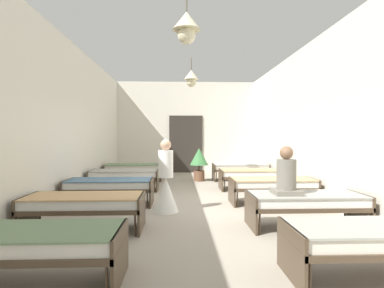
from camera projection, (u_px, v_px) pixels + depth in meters
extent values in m
cube|color=#9E9384|center=(192.00, 206.00, 7.16)|extent=(6.37, 13.17, 0.10)
cube|color=silver|center=(186.00, 127.00, 13.49)|extent=(6.17, 0.20, 3.82)
cube|color=silver|center=(57.00, 119.00, 6.99)|extent=(0.20, 12.57, 3.82)
cube|color=silver|center=(322.00, 120.00, 7.23)|extent=(0.20, 12.57, 3.82)
cube|color=#2D2823|center=(186.00, 144.00, 13.39)|extent=(1.40, 0.06, 2.40)
cone|color=beige|center=(187.00, 21.00, 4.87)|extent=(0.44, 0.44, 0.28)
sphere|color=beige|center=(187.00, 35.00, 4.87)|extent=(0.28, 0.28, 0.28)
cylinder|color=brown|center=(191.00, 64.00, 9.27)|extent=(0.02, 0.02, 0.34)
cone|color=beige|center=(191.00, 75.00, 9.27)|extent=(0.44, 0.44, 0.28)
sphere|color=beige|center=(191.00, 82.00, 9.28)|extent=(0.28, 0.28, 0.28)
cylinder|color=#473828|center=(107.00, 283.00, 2.96)|extent=(0.03, 0.03, 0.34)
cylinder|color=#473828|center=(121.00, 254.00, 3.68)|extent=(0.03, 0.03, 0.34)
cube|color=#473828|center=(30.00, 249.00, 3.28)|extent=(1.90, 0.84, 0.07)
cube|color=#473828|center=(120.00, 256.00, 3.32)|extent=(0.04, 0.84, 0.57)
cube|color=silver|center=(29.00, 238.00, 3.27)|extent=(1.82, 0.78, 0.14)
cube|color=slate|center=(29.00, 231.00, 3.27)|extent=(1.86, 0.82, 0.02)
cylinder|color=#473828|center=(310.00, 279.00, 3.04)|extent=(0.03, 0.03, 0.34)
cylinder|color=#473828|center=(285.00, 251.00, 3.76)|extent=(0.03, 0.03, 0.34)
cube|color=#473828|center=(376.00, 244.00, 3.43)|extent=(1.90, 0.84, 0.07)
cube|color=#473828|center=(291.00, 253.00, 3.39)|extent=(0.04, 0.84, 0.57)
cube|color=silver|center=(376.00, 234.00, 3.42)|extent=(1.82, 0.78, 0.14)
cube|color=#9E9E93|center=(376.00, 226.00, 3.42)|extent=(1.86, 0.82, 0.02)
cylinder|color=#473828|center=(19.00, 227.00, 4.78)|extent=(0.03, 0.03, 0.34)
cylinder|color=#473828|center=(40.00, 215.00, 5.50)|extent=(0.03, 0.03, 0.34)
cylinder|color=#473828|center=(135.00, 225.00, 4.86)|extent=(0.03, 0.03, 0.34)
cylinder|color=#473828|center=(141.00, 214.00, 5.57)|extent=(0.03, 0.03, 0.34)
cube|color=#473828|center=(84.00, 207.00, 5.17)|extent=(1.90, 0.84, 0.07)
cube|color=#473828|center=(26.00, 213.00, 5.14)|extent=(0.04, 0.84, 0.57)
cube|color=#473828|center=(142.00, 212.00, 5.21)|extent=(0.04, 0.84, 0.57)
cube|color=white|center=(84.00, 201.00, 5.17)|extent=(1.82, 0.78, 0.14)
cube|color=tan|center=(84.00, 196.00, 5.17)|extent=(1.86, 0.82, 0.02)
cylinder|color=#473828|center=(260.00, 224.00, 4.93)|extent=(0.03, 0.03, 0.34)
cylinder|color=#473828|center=(249.00, 213.00, 5.65)|extent=(0.03, 0.03, 0.34)
cylinder|color=#473828|center=(369.00, 223.00, 5.01)|extent=(0.03, 0.03, 0.34)
cylinder|color=#473828|center=(345.00, 212.00, 5.73)|extent=(0.03, 0.03, 0.34)
cube|color=#473828|center=(306.00, 205.00, 5.32)|extent=(1.90, 0.84, 0.07)
cube|color=#473828|center=(251.00, 211.00, 5.29)|extent=(0.04, 0.84, 0.57)
cube|color=#473828|center=(359.00, 210.00, 5.37)|extent=(0.04, 0.84, 0.57)
cube|color=white|center=(306.00, 199.00, 5.32)|extent=(1.82, 0.78, 0.14)
cube|color=#9E9E93|center=(306.00, 194.00, 5.32)|extent=(1.86, 0.82, 0.02)
cylinder|color=#473828|center=(65.00, 201.00, 6.68)|extent=(0.03, 0.03, 0.34)
cylinder|color=#473828|center=(76.00, 195.00, 7.40)|extent=(0.03, 0.03, 0.34)
cylinder|color=#473828|center=(147.00, 200.00, 6.75)|extent=(0.03, 0.03, 0.34)
cylinder|color=#473828|center=(150.00, 194.00, 7.47)|extent=(0.03, 0.03, 0.34)
cube|color=#473828|center=(110.00, 188.00, 7.07)|extent=(1.90, 0.84, 0.07)
cube|color=#473828|center=(68.00, 192.00, 7.04)|extent=(0.04, 0.84, 0.57)
cube|color=#473828|center=(152.00, 192.00, 7.11)|extent=(0.04, 0.84, 0.57)
cube|color=white|center=(110.00, 183.00, 7.07)|extent=(1.82, 0.78, 0.14)
cube|color=slate|center=(110.00, 180.00, 7.07)|extent=(1.86, 0.82, 0.02)
cylinder|color=#473828|center=(237.00, 199.00, 6.83)|extent=(0.03, 0.03, 0.34)
cylinder|color=#473828|center=(232.00, 193.00, 7.55)|extent=(0.03, 0.03, 0.34)
cylinder|color=#473828|center=(317.00, 199.00, 6.90)|extent=(0.03, 0.03, 0.34)
cylinder|color=#473828|center=(304.00, 193.00, 7.62)|extent=(0.03, 0.03, 0.34)
cube|color=#473828|center=(272.00, 187.00, 7.22)|extent=(1.90, 0.84, 0.07)
cube|color=#473828|center=(232.00, 191.00, 7.19)|extent=(0.04, 0.84, 0.57)
cube|color=#473828|center=(312.00, 191.00, 7.26)|extent=(0.04, 0.84, 0.57)
cube|color=white|center=(272.00, 182.00, 7.22)|extent=(1.82, 0.78, 0.14)
cube|color=tan|center=(272.00, 179.00, 7.22)|extent=(1.86, 0.82, 0.02)
cylinder|color=#473828|center=(90.00, 187.00, 8.58)|extent=(0.03, 0.03, 0.34)
cylinder|color=#473828|center=(97.00, 183.00, 9.30)|extent=(0.03, 0.03, 0.34)
cylinder|color=#473828|center=(154.00, 186.00, 8.65)|extent=(0.03, 0.03, 0.34)
cylinder|color=#473828|center=(156.00, 182.00, 9.37)|extent=(0.03, 0.03, 0.34)
cube|color=#473828|center=(124.00, 177.00, 8.97)|extent=(1.90, 0.84, 0.07)
cube|color=#473828|center=(91.00, 180.00, 8.93)|extent=(0.04, 0.84, 0.57)
cube|color=#473828|center=(157.00, 180.00, 9.01)|extent=(0.04, 0.84, 0.57)
cube|color=white|center=(124.00, 173.00, 8.97)|extent=(1.82, 0.78, 0.14)
cube|color=#9E9E93|center=(124.00, 171.00, 8.97)|extent=(1.86, 0.82, 0.02)
cylinder|color=#473828|center=(225.00, 186.00, 8.73)|extent=(0.03, 0.03, 0.34)
cylinder|color=#473828|center=(221.00, 182.00, 9.45)|extent=(0.03, 0.03, 0.34)
cylinder|color=#473828|center=(287.00, 185.00, 8.80)|extent=(0.03, 0.03, 0.34)
cylinder|color=#473828|center=(279.00, 182.00, 9.52)|extent=(0.03, 0.03, 0.34)
cube|color=#473828|center=(253.00, 176.00, 9.12)|extent=(1.90, 0.84, 0.07)
cube|color=#473828|center=(221.00, 180.00, 9.08)|extent=(0.04, 0.84, 0.57)
cube|color=#473828|center=(285.00, 179.00, 9.16)|extent=(0.04, 0.84, 0.57)
cube|color=white|center=(253.00, 173.00, 9.12)|extent=(1.82, 0.78, 0.14)
cube|color=tan|center=(253.00, 170.00, 9.12)|extent=(1.86, 0.82, 0.02)
cylinder|color=#473828|center=(106.00, 177.00, 10.48)|extent=(0.03, 0.03, 0.34)
cylinder|color=#473828|center=(111.00, 175.00, 11.20)|extent=(0.03, 0.03, 0.34)
cylinder|color=#473828|center=(159.00, 177.00, 10.55)|extent=(0.03, 0.03, 0.34)
cylinder|color=#473828|center=(160.00, 174.00, 11.27)|extent=(0.03, 0.03, 0.34)
cube|color=#473828|center=(134.00, 170.00, 10.87)|extent=(1.90, 0.84, 0.07)
cube|color=#473828|center=(107.00, 173.00, 10.83)|extent=(0.04, 0.84, 0.57)
cube|color=#473828|center=(161.00, 172.00, 10.91)|extent=(0.04, 0.84, 0.57)
cube|color=silver|center=(134.00, 167.00, 10.87)|extent=(1.82, 0.78, 0.14)
cube|color=slate|center=(134.00, 164.00, 10.86)|extent=(1.86, 0.82, 0.02)
cylinder|color=#473828|center=(216.00, 177.00, 10.63)|extent=(0.03, 0.03, 0.34)
cylinder|color=#473828|center=(214.00, 174.00, 11.35)|extent=(0.03, 0.03, 0.34)
cylinder|color=#473828|center=(268.00, 177.00, 10.70)|extent=(0.03, 0.03, 0.34)
cylinder|color=#473828|center=(262.00, 174.00, 11.42)|extent=(0.03, 0.03, 0.34)
cube|color=#473828|center=(240.00, 169.00, 11.02)|extent=(1.90, 0.84, 0.07)
cube|color=#473828|center=(214.00, 172.00, 10.98)|extent=(0.04, 0.84, 0.57)
cube|color=#473828|center=(267.00, 172.00, 11.06)|extent=(0.04, 0.84, 0.57)
cube|color=silver|center=(240.00, 166.00, 11.02)|extent=(1.82, 0.78, 0.14)
cube|color=beige|center=(240.00, 164.00, 11.01)|extent=(1.86, 0.82, 0.02)
cone|color=white|center=(166.00, 195.00, 6.43)|extent=(0.52, 0.52, 0.70)
cylinder|color=white|center=(166.00, 164.00, 6.42)|extent=(0.30, 0.30, 0.55)
sphere|color=tan|center=(166.00, 145.00, 6.41)|extent=(0.22, 0.22, 0.22)
cone|color=white|center=(166.00, 141.00, 6.40)|extent=(0.18, 0.18, 0.10)
cylinder|color=slate|center=(286.00, 177.00, 5.24)|extent=(0.32, 0.32, 0.58)
cube|color=slate|center=(286.00, 192.00, 5.25)|extent=(0.44, 0.44, 0.08)
sphere|color=#846047|center=(286.00, 153.00, 5.23)|extent=(0.22, 0.22, 0.22)
cylinder|color=brown|center=(199.00, 176.00, 10.85)|extent=(0.37, 0.37, 0.35)
cylinder|color=brown|center=(199.00, 168.00, 10.85)|extent=(0.06, 0.06, 0.20)
cone|color=#3D7A42|center=(199.00, 157.00, 10.84)|extent=(0.63, 0.63, 0.57)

